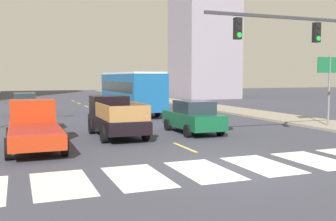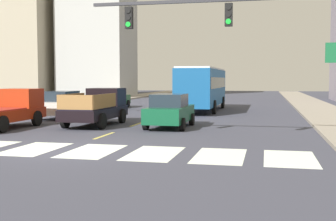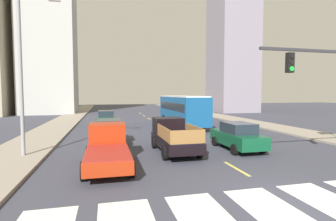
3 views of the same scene
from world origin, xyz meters
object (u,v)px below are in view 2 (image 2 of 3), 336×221
(pickup_dark, at_px, (9,110))
(traffic_signal_gantry, at_px, (261,31))
(pickup_stakebed, at_px, (98,108))
(sedan_mid, at_px, (62,105))
(city_bus, at_px, (203,86))
(sedan_near_right, at_px, (170,111))
(sedan_far, at_px, (113,98))

(pickup_dark, bearing_deg, traffic_signal_gantry, -16.90)
(pickup_stakebed, relative_size, sedan_mid, 1.18)
(traffic_signal_gantry, bearing_deg, city_bus, 104.95)
(city_bus, bearing_deg, sedan_mid, -134.91)
(pickup_dark, xyz_separation_m, sedan_near_right, (8.03, 1.78, -0.06))
(sedan_far, distance_m, sedan_near_right, 16.13)
(pickup_dark, relative_size, traffic_signal_gantry, 0.53)
(pickup_stakebed, distance_m, sedan_near_right, 4.12)
(pickup_stakebed, bearing_deg, city_bus, 72.38)
(pickup_stakebed, distance_m, sedan_far, 14.00)
(city_bus, xyz_separation_m, sedan_far, (-8.04, 1.92, -1.09))
(pickup_dark, distance_m, city_bus, 16.00)
(pickup_stakebed, bearing_deg, sedan_far, 108.34)
(city_bus, distance_m, sedan_near_right, 12.09)
(pickup_dark, bearing_deg, sedan_mid, 86.54)
(traffic_signal_gantry, bearing_deg, sedan_far, 123.43)
(city_bus, height_order, sedan_far, city_bus)
(sedan_far, xyz_separation_m, sedan_mid, (0.22, -10.06, 0.00))
(pickup_dark, height_order, sedan_mid, pickup_dark)
(pickup_dark, xyz_separation_m, sedan_mid, (0.17, 5.68, -0.06))
(sedan_mid, xyz_separation_m, sedan_near_right, (7.86, -3.90, 0.00))
(sedan_near_right, bearing_deg, sedan_far, 120.55)
(city_bus, distance_m, sedan_mid, 11.34)
(sedan_mid, distance_m, traffic_signal_gantry, 15.76)
(sedan_far, relative_size, sedan_near_right, 1.00)
(sedan_far, distance_m, traffic_signal_gantry, 23.20)
(pickup_dark, height_order, city_bus, city_bus)
(pickup_stakebed, height_order, pickup_dark, same)
(pickup_dark, height_order, sedan_far, pickup_dark)
(sedan_mid, xyz_separation_m, traffic_signal_gantry, (12.42, -9.10, 3.37))
(sedan_near_right, distance_m, traffic_signal_gantry, 7.69)
(pickup_dark, height_order, traffic_signal_gantry, traffic_signal_gantry)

